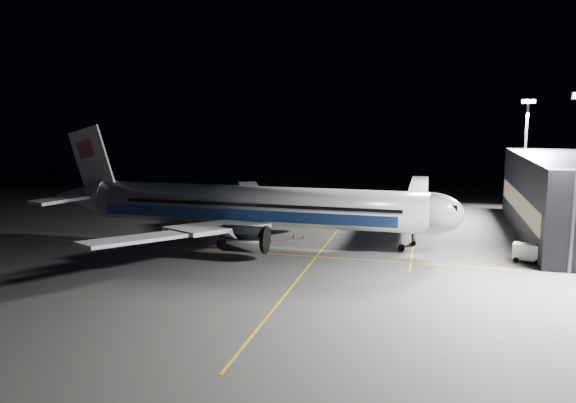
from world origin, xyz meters
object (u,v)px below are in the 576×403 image
(safety_cone_b, at_px, (303,236))
(service_truck, at_px, (532,253))
(airliner, at_px, (249,206))
(jet_bridge, at_px, (418,198))
(floodlight_mast_north, at_px, (525,147))
(baggage_tug, at_px, (254,216))
(safety_cone_c, at_px, (255,228))
(safety_cone_a, at_px, (294,235))

(safety_cone_b, bearing_deg, service_truck, -11.37)
(airliner, relative_size, jet_bridge, 1.79)
(floodlight_mast_north, bearing_deg, airliner, -142.09)
(baggage_tug, xyz_separation_m, safety_cone_c, (2.70, -7.84, -0.45))
(jet_bridge, height_order, safety_cone_b, jet_bridge)
(floodlight_mast_north, bearing_deg, safety_cone_c, -150.56)
(jet_bridge, relative_size, safety_cone_c, 56.92)
(floodlight_mast_north, xyz_separation_m, service_truck, (-3.53, -34.08, -11.13))
(jet_bridge, bearing_deg, baggage_tug, -175.10)
(airliner, distance_m, service_truck, 37.81)
(safety_cone_a, relative_size, safety_cone_c, 1.13)
(jet_bridge, height_order, baggage_tug, jet_bridge)
(safety_cone_b, bearing_deg, safety_cone_a, -178.73)
(jet_bridge, distance_m, service_truck, 25.04)
(safety_cone_a, xyz_separation_m, safety_cone_c, (-7.35, 3.87, -0.04))
(baggage_tug, relative_size, safety_cone_a, 3.82)
(safety_cone_b, bearing_deg, safety_cone_c, 156.30)
(safety_cone_c, bearing_deg, jet_bridge, 22.39)
(baggage_tug, bearing_deg, safety_cone_c, -57.11)
(airliner, xyz_separation_m, safety_cone_b, (7.08, 4.03, -4.87))
(baggage_tug, height_order, safety_cone_a, baggage_tug)
(safety_cone_b, bearing_deg, floodlight_mast_north, 39.43)
(service_truck, bearing_deg, safety_cone_b, -178.08)
(service_truck, bearing_deg, baggage_tug, 170.28)
(service_truck, relative_size, baggage_tug, 1.85)
(airliner, height_order, jet_bridge, airliner)
(service_truck, distance_m, baggage_tug, 45.54)
(safety_cone_a, bearing_deg, baggage_tug, 130.65)
(jet_bridge, distance_m, floodlight_mast_north, 24.06)
(safety_cone_c, bearing_deg, baggage_tug, 109.04)
(jet_bridge, relative_size, safety_cone_a, 50.35)
(baggage_tug, bearing_deg, safety_cone_b, -31.72)
(safety_cone_b, bearing_deg, airliner, -150.33)
(airliner, bearing_deg, safety_cone_b, 29.67)
(baggage_tug, distance_m, safety_cone_a, 15.43)
(airliner, bearing_deg, safety_cone_c, 101.93)
(service_truck, height_order, baggage_tug, service_truck)
(floodlight_mast_north, height_order, safety_cone_c, floodlight_mast_north)
(service_truck, height_order, safety_cone_a, service_truck)
(floodlight_mast_north, height_order, baggage_tug, floodlight_mast_north)
(airliner, height_order, service_truck, airliner)
(safety_cone_a, bearing_deg, floodlight_mast_north, 38.33)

